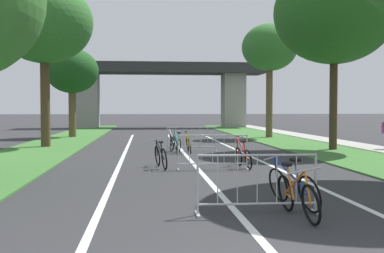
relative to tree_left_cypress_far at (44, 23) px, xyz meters
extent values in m
cube|color=#386B2D|center=(0.12, 1.88, -5.80)|extent=(3.41, 49.81, 0.05)
cube|color=#386B2D|center=(12.39, 1.88, -5.80)|extent=(3.41, 49.81, 0.05)
cube|color=#9E9B93|center=(14.90, 1.88, -5.78)|extent=(1.61, 49.81, 0.08)
cube|color=silver|center=(6.25, -4.09, -5.82)|extent=(0.14, 28.82, 0.01)
cube|color=silver|center=(8.69, -4.09, -5.82)|extent=(0.14, 28.82, 0.01)
cube|color=silver|center=(3.82, -4.09, -5.82)|extent=(0.14, 28.82, 0.01)
cube|color=#2D2D30|center=(6.25, 22.67, -0.17)|extent=(19.69, 3.93, 0.96)
cube|color=gray|center=(-0.70, 22.67, -3.24)|extent=(2.07, 2.40, 5.17)
cube|color=gray|center=(13.21, 22.67, -3.24)|extent=(2.07, 2.40, 5.17)
cylinder|color=#4C3823|center=(0.00, 0.00, -3.74)|extent=(0.44, 0.44, 4.18)
ellipsoid|color=#2D6628|center=(0.00, 0.00, 0.04)|extent=(4.49, 4.49, 3.82)
cylinder|color=brown|center=(0.10, 7.74, -4.34)|extent=(0.46, 0.46, 2.97)
ellipsoid|color=#194719|center=(0.10, 7.74, -1.61)|extent=(3.31, 3.31, 2.81)
cylinder|color=#3D2D1E|center=(12.85, -2.85, -3.81)|extent=(0.34, 0.34, 4.03)
ellipsoid|color=#23561E|center=(12.85, -2.85, 0.17)|extent=(5.23, 5.23, 4.44)
cylinder|color=brown|center=(12.36, 6.05, -3.66)|extent=(0.41, 0.41, 4.34)
ellipsoid|color=#2D6628|center=(12.36, 6.05, -0.20)|extent=(3.44, 3.44, 2.92)
cylinder|color=#ADADB2|center=(5.55, -14.83, -5.30)|extent=(0.04, 0.04, 1.05)
cube|color=#ADADB2|center=(5.55, -14.83, -5.81)|extent=(0.07, 0.44, 0.03)
cylinder|color=#ADADB2|center=(7.63, -14.88, -5.30)|extent=(0.04, 0.04, 1.05)
cube|color=#ADADB2|center=(7.63, -14.88, -5.81)|extent=(0.07, 0.44, 0.03)
cylinder|color=#ADADB2|center=(6.59, -14.86, -4.79)|extent=(2.08, 0.09, 0.04)
cylinder|color=#ADADB2|center=(6.59, -14.86, -5.64)|extent=(2.08, 0.09, 0.04)
cylinder|color=#ADADB2|center=(5.89, -14.84, -5.21)|extent=(0.02, 0.02, 0.87)
cylinder|color=#ADADB2|center=(6.24, -14.85, -5.21)|extent=(0.02, 0.02, 0.87)
cylinder|color=#ADADB2|center=(6.59, -14.86, -5.21)|extent=(0.02, 0.02, 0.87)
cylinder|color=#ADADB2|center=(6.93, -14.87, -5.21)|extent=(0.02, 0.02, 0.87)
cylinder|color=#ADADB2|center=(7.28, -14.87, -5.21)|extent=(0.02, 0.02, 0.87)
cylinder|color=#ADADB2|center=(5.63, -8.76, -5.30)|extent=(0.04, 0.04, 1.05)
cube|color=#ADADB2|center=(5.63, -8.76, -5.81)|extent=(0.07, 0.44, 0.03)
cylinder|color=#ADADB2|center=(7.72, -8.83, -5.30)|extent=(0.04, 0.04, 1.05)
cube|color=#ADADB2|center=(7.72, -8.83, -5.81)|extent=(0.07, 0.44, 0.03)
cylinder|color=#ADADB2|center=(6.68, -8.79, -4.79)|extent=(2.08, 0.11, 0.04)
cylinder|color=#ADADB2|center=(6.68, -8.79, -5.64)|extent=(2.08, 0.11, 0.04)
cylinder|color=#ADADB2|center=(5.98, -8.77, -5.21)|extent=(0.02, 0.02, 0.87)
cylinder|color=#ADADB2|center=(6.33, -8.78, -5.21)|extent=(0.02, 0.02, 0.87)
cylinder|color=#ADADB2|center=(6.68, -8.79, -5.21)|extent=(0.02, 0.02, 0.87)
cylinder|color=#ADADB2|center=(7.02, -8.80, -5.21)|extent=(0.02, 0.02, 0.87)
cylinder|color=#ADADB2|center=(7.37, -8.81, -5.21)|extent=(0.02, 0.02, 0.87)
cylinder|color=#ADADB2|center=(5.60, -2.67, -5.30)|extent=(0.04, 0.04, 1.05)
cube|color=#ADADB2|center=(5.60, -2.67, -5.81)|extent=(0.08, 0.44, 0.03)
cylinder|color=#ADADB2|center=(7.68, -2.78, -5.30)|extent=(0.04, 0.04, 1.05)
cube|color=#ADADB2|center=(7.68, -2.78, -5.81)|extent=(0.08, 0.44, 0.03)
cylinder|color=#ADADB2|center=(6.64, -2.72, -4.79)|extent=(2.08, 0.15, 0.04)
cylinder|color=#ADADB2|center=(6.64, -2.72, -5.64)|extent=(2.08, 0.15, 0.04)
cylinder|color=#ADADB2|center=(5.95, -2.69, -5.21)|extent=(0.02, 0.02, 0.87)
cylinder|color=#ADADB2|center=(6.30, -2.71, -5.21)|extent=(0.02, 0.02, 0.87)
cylinder|color=#ADADB2|center=(6.64, -2.72, -5.21)|extent=(0.02, 0.02, 0.87)
cylinder|color=#ADADB2|center=(6.99, -2.74, -5.21)|extent=(0.02, 0.02, 0.87)
cylinder|color=#ADADB2|center=(7.34, -2.76, -5.21)|extent=(0.02, 0.02, 0.87)
torus|color=black|center=(5.95, -2.79, -5.49)|extent=(0.24, 0.68, 0.66)
torus|color=black|center=(5.85, -1.69, -5.49)|extent=(0.24, 0.68, 0.66)
cylinder|color=#B7B7BC|center=(5.84, -2.27, -5.20)|extent=(0.26, 1.06, 0.61)
cylinder|color=#B7B7BC|center=(5.86, -2.48, -5.21)|extent=(0.19, 0.14, 0.67)
cylinder|color=#B7B7BC|center=(5.94, -2.61, -5.51)|extent=(0.05, 0.36, 0.08)
cylinder|color=#B7B7BC|center=(5.79, -1.72, -5.20)|extent=(0.16, 0.10, 0.59)
cube|color=black|center=(5.79, -2.53, -4.87)|extent=(0.13, 0.25, 0.07)
cylinder|color=#99999E|center=(5.73, -1.76, -4.91)|extent=(0.42, 0.07, 0.12)
torus|color=black|center=(6.46, -2.74, -5.52)|extent=(0.13, 0.60, 0.60)
torus|color=black|center=(6.45, -3.80, -5.52)|extent=(0.13, 0.60, 0.60)
cylinder|color=gold|center=(6.41, -3.24, -5.24)|extent=(0.13, 1.04, 0.59)
cylinder|color=gold|center=(6.42, -3.04, -5.27)|extent=(0.14, 0.13, 0.60)
cylinder|color=gold|center=(6.46, -2.91, -5.55)|extent=(0.03, 0.34, 0.07)
cylinder|color=gold|center=(6.41, -3.78, -5.24)|extent=(0.13, 0.09, 0.56)
cube|color=black|center=(6.37, -3.00, -4.98)|extent=(0.11, 0.24, 0.06)
cylinder|color=#99999E|center=(6.37, -3.75, -4.96)|extent=(0.49, 0.03, 0.10)
torus|color=black|center=(7.51, -14.92, -5.48)|extent=(0.34, 0.71, 0.68)
torus|color=black|center=(7.25, -13.87, -5.48)|extent=(0.34, 0.71, 0.68)
cylinder|color=#1E389E|center=(7.32, -14.44, -5.20)|extent=(0.41, 1.01, 0.59)
cylinder|color=#1E389E|center=(7.38, -14.64, -5.22)|extent=(0.17, 0.16, 0.64)
cylinder|color=#1E389E|center=(7.47, -14.75, -5.51)|extent=(0.10, 0.35, 0.08)
cylinder|color=#1E389E|center=(7.19, -13.91, -5.20)|extent=(0.15, 0.12, 0.57)
cube|color=black|center=(7.32, -14.69, -4.90)|extent=(0.16, 0.26, 0.07)
cylinder|color=#99999E|center=(7.14, -13.95, -4.92)|extent=(0.44, 0.13, 0.13)
torus|color=black|center=(6.01, -3.76, -5.52)|extent=(0.25, 0.62, 0.61)
torus|color=black|center=(5.81, -2.69, -5.52)|extent=(0.25, 0.62, 0.61)
cylinder|color=#197A7F|center=(5.96, -3.24, -5.21)|extent=(0.13, 1.06, 0.65)
cylinder|color=#197A7F|center=(5.99, -3.45, -5.27)|extent=(0.16, 0.11, 0.59)
cylinder|color=#197A7F|center=(5.97, -3.59, -5.54)|extent=(0.10, 0.35, 0.07)
cylinder|color=#197A7F|center=(5.86, -2.71, -5.21)|extent=(0.15, 0.07, 0.62)
cube|color=black|center=(6.04, -3.47, -4.98)|extent=(0.15, 0.26, 0.07)
cylinder|color=#99999E|center=(5.92, -2.72, -4.91)|extent=(0.51, 0.12, 0.11)
torus|color=black|center=(7.76, -8.86, -5.52)|extent=(0.19, 0.61, 0.60)
torus|color=black|center=(7.66, -7.88, -5.52)|extent=(0.19, 0.61, 0.60)
cylinder|color=red|center=(7.67, -8.40, -5.22)|extent=(0.22, 0.95, 0.64)
cylinder|color=red|center=(7.69, -8.59, -5.28)|extent=(0.13, 0.13, 0.58)
cylinder|color=red|center=(7.74, -8.71, -5.54)|extent=(0.05, 0.32, 0.07)
cylinder|color=red|center=(7.62, -7.91, -5.22)|extent=(0.13, 0.10, 0.61)
cube|color=black|center=(7.65, -8.63, -5.00)|extent=(0.13, 0.25, 0.06)
cylinder|color=#99999E|center=(7.58, -7.94, -4.92)|extent=(0.45, 0.07, 0.09)
torus|color=black|center=(5.22, -8.75, -5.50)|extent=(0.22, 0.66, 0.66)
torus|color=black|center=(5.04, -7.74, -5.50)|extent=(0.22, 0.66, 0.66)
cylinder|color=black|center=(5.11, -8.27, -5.24)|extent=(0.26, 0.97, 0.55)
cylinder|color=black|center=(5.15, -8.46, -5.27)|extent=(0.09, 0.13, 0.55)
cylinder|color=black|center=(5.20, -8.59, -5.52)|extent=(0.08, 0.33, 0.08)
cylinder|color=black|center=(5.02, -7.77, -5.24)|extent=(0.09, 0.10, 0.52)
cube|color=black|center=(5.13, -8.50, -5.00)|extent=(0.14, 0.25, 0.06)
cylinder|color=#99999E|center=(5.00, -7.80, -4.98)|extent=(0.44, 0.10, 0.07)
torus|color=black|center=(7.14, -14.71, -5.49)|extent=(0.21, 0.68, 0.66)
torus|color=black|center=(7.23, -15.76, -5.49)|extent=(0.21, 0.68, 0.66)
cylinder|color=orange|center=(7.14, -15.21, -5.22)|extent=(0.04, 1.03, 0.57)
cylinder|color=orange|center=(7.13, -15.01, -5.24)|extent=(0.15, 0.11, 0.60)
cylinder|color=orange|center=(7.16, -14.88, -5.52)|extent=(0.06, 0.34, 0.08)
cylinder|color=orange|center=(7.19, -15.74, -5.22)|extent=(0.13, 0.09, 0.54)
cube|color=black|center=(7.08, -14.98, -4.95)|extent=(0.13, 0.25, 0.06)
cylinder|color=#99999E|center=(7.14, -15.72, -4.96)|extent=(0.56, 0.08, 0.11)
cylinder|color=#994C8C|center=(14.95, -3.17, -4.84)|extent=(0.09, 0.09, 0.48)
camera|label=1|loc=(4.64, -22.94, -3.98)|focal=44.58mm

